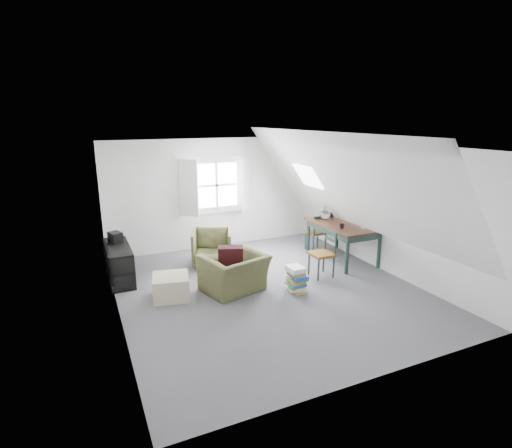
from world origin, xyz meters
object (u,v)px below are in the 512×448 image
dining_chair_far (317,232)px  magazine_stack (297,279)px  ottoman (171,287)px  media_shelf (119,265)px  dining_table (343,229)px  dining_chair_near (323,253)px  armchair_far (213,264)px  armchair_near (234,291)px

dining_chair_far → magazine_stack: size_ratio=1.89×
ottoman → media_shelf: media_shelf is taller
magazine_stack → dining_table: bearing=31.0°
dining_chair_near → ottoman: bearing=-75.6°
armchair_far → dining_chair_near: bearing=-19.8°
dining_chair_near → dining_chair_far: bearing=171.0°
armchair_far → dining_chair_far: size_ratio=0.94×
ottoman → magazine_stack: size_ratio=1.30×
armchair_far → dining_chair_far: (2.42, -0.16, 0.45)m
dining_chair_far → dining_chair_near: size_ratio=0.97×
armchair_near → magazine_stack: bearing=138.9°
dining_chair_near → armchair_near: bearing=-72.8°
armchair_near → ottoman: (-1.07, 0.18, 0.20)m
armchair_near → dining_chair_far: size_ratio=1.19×
magazine_stack → media_shelf: bearing=147.0°
dining_chair_far → dining_chair_near: 1.48m
dining_table → dining_chair_near: 1.08m
ottoman → media_shelf: bearing=121.6°
armchair_near → dining_chair_far: dining_chair_far is taller
armchair_far → dining_table: bearing=2.0°
ottoman → dining_chair_far: size_ratio=0.68×
dining_table → dining_chair_near: (-0.87, -0.60, -0.23)m
armchair_far → media_shelf: bearing=-156.2°
armchair_far → dining_chair_far: 2.47m
armchair_near → dining_chair_far: bearing=-168.8°
dining_table → media_shelf: bearing=173.4°
armchair_far → dining_table: (2.59, -0.88, 0.69)m
armchair_far → media_shelf: 1.86m
armchair_near → armchair_far: size_ratio=1.27×
dining_chair_far → media_shelf: dining_chair_far is taller
armchair_far → ottoman: size_ratio=1.37×
armchair_near → dining_table: bearing=175.9°
dining_table → magazine_stack: size_ratio=3.51×
armchair_near → dining_chair_far: 2.82m
ottoman → dining_chair_near: dining_chair_near is taller
ottoman → magazine_stack: (2.05, -0.65, 0.03)m
armchair_far → dining_table: dining_table is taller
armchair_near → magazine_stack: size_ratio=2.25×
armchair_near → armchair_far: (0.07, 1.42, 0.00)m
media_shelf → magazine_stack: size_ratio=2.83×
dining_chair_far → armchair_far: bearing=8.8°
dining_chair_near → armchair_far: bearing=-111.5°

